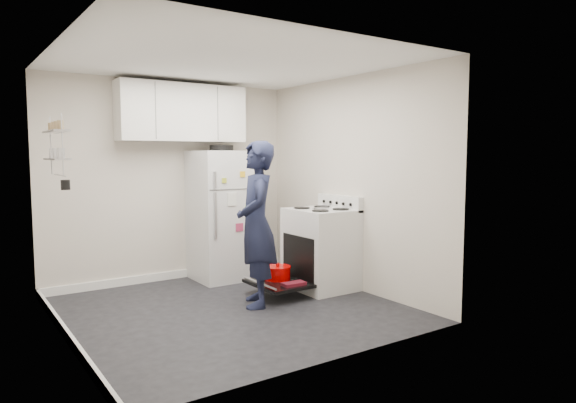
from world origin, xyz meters
TOP-DOWN VIEW (x-y plane):
  - room at (-0.03, 0.03)m, footprint 3.21×3.21m
  - electric_range at (1.26, 0.15)m, footprint 0.66×0.76m
  - open_oven_door at (0.70, 0.19)m, footprint 0.55×0.70m
  - refrigerator at (0.54, 1.25)m, footprint 0.72×0.74m
  - upper_cabinets at (0.10, 1.43)m, footprint 1.60×0.33m
  - wall_shelf_rack at (-1.52, 0.49)m, footprint 0.14×0.60m
  - person at (0.30, -0.01)m, footprint 0.64×0.75m

SIDE VIEW (x-z plane):
  - open_oven_door at x=0.70m, z-range 0.08..0.31m
  - electric_range at x=1.26m, z-range -0.08..1.02m
  - refrigerator at x=0.54m, z-range -0.03..1.68m
  - person at x=0.30m, z-range 0.00..1.73m
  - room at x=-0.03m, z-range -0.05..2.46m
  - wall_shelf_rack at x=-1.52m, z-range 1.37..1.98m
  - upper_cabinets at x=0.10m, z-range 1.75..2.45m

